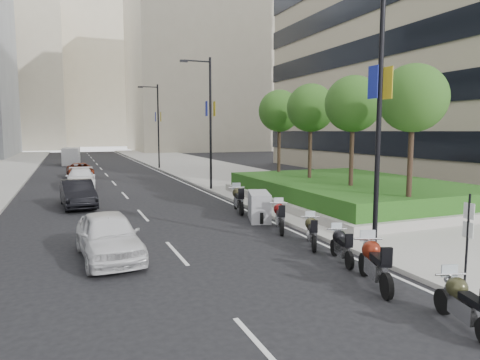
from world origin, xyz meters
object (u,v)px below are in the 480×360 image
lamp_post_2 (157,122)px  motorcycle_0 (463,303)px  motorcycle_4 (280,217)px  lamp_post_0 (376,100)px  motorcycle_6 (238,199)px  car_c (81,178)px  car_d (80,170)px  motorcycle_5 (259,207)px  motorcycle_2 (341,246)px  parking_sign (468,233)px  lamp_post_1 (208,117)px  delivery_van (71,157)px  motorcycle_3 (312,231)px  motorcycle_1 (374,263)px  car_a (109,236)px  car_b (78,194)px

lamp_post_2 → motorcycle_0: lamp_post_2 is taller
motorcycle_4 → lamp_post_0: bearing=-147.2°
motorcycle_6 → car_c: size_ratio=0.50×
car_d → motorcycle_5: bearing=-75.0°
motorcycle_2 → motorcycle_4: 4.51m
parking_sign → motorcycle_0: (-2.08, -1.69, -0.91)m
lamp_post_1 → delivery_van: size_ratio=1.79×
motorcycle_3 → lamp_post_1: bearing=21.1°
lamp_post_1 → lamp_post_2: same height
motorcycle_0 → car_c: size_ratio=0.41×
motorcycle_0 → motorcycle_5: motorcycle_5 is taller
lamp_post_2 → motorcycle_6: lamp_post_2 is taller
motorcycle_1 → car_a: 8.19m
motorcycle_6 → motorcycle_4: bearing=-166.9°
motorcycle_2 → car_a: car_a is taller
motorcycle_0 → motorcycle_4: 9.29m
lamp_post_1 → car_b: size_ratio=2.02×
lamp_post_0 → motorcycle_3: 5.06m
motorcycle_3 → delivery_van: size_ratio=0.37×
motorcycle_4 → delivery_van: 41.38m
motorcycle_2 → lamp_post_2: bearing=14.5°
car_d → motorcycle_0: bearing=-81.5°
motorcycle_6 → lamp_post_0: bearing=-161.6°
motorcycle_1 → motorcycle_5: bearing=15.8°
car_d → motorcycle_4: bearing=-76.5°
lamp_post_2 → motorcycle_0: (-1.42, -39.69, -4.52)m
motorcycle_1 → motorcycle_2: size_ratio=1.18×
lamp_post_1 → car_b: lamp_post_1 is taller
lamp_post_2 → motorcycle_3: 33.28m
motorcycle_2 → motorcycle_3: 1.97m
car_c → parking_sign: bearing=-67.7°
motorcycle_3 → delivery_van: 43.87m
car_c → delivery_van: bearing=93.7°
lamp_post_2 → car_c: (-8.14, -13.24, -4.36)m
motorcycle_1 → delivery_van: bearing=28.4°
lamp_post_1 → motorcycle_6: size_ratio=3.72×
parking_sign → motorcycle_0: 2.83m
motorcycle_1 → parking_sign: bearing=-94.6°
delivery_van → car_c: bearing=-85.1°
motorcycle_6 → car_c: 14.59m
motorcycle_0 → delivery_van: 50.45m
car_b → motorcycle_6: bearing=-36.2°
motorcycle_5 → motorcycle_0: bearing=-164.3°
lamp_post_1 → parking_sign: bearing=-88.1°
car_b → lamp_post_0: bearing=-62.9°
car_b → delivery_van: (-0.04, 31.63, 0.23)m
motorcycle_5 → delivery_van: 39.29m
motorcycle_0 → car_b: size_ratio=0.45×
motorcycle_5 → car_c: car_c is taller
lamp_post_0 → lamp_post_1: same height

